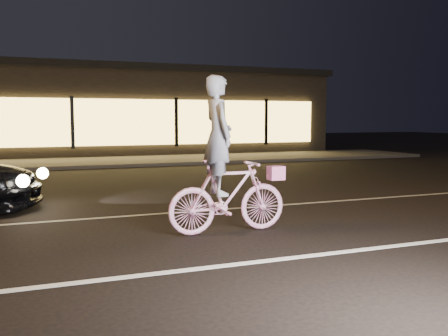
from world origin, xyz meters
name	(u,v)px	position (x,y,z in m)	size (l,w,h in m)	color
ground	(161,241)	(0.00, 0.00, 0.00)	(90.00, 90.00, 0.00)	black
lane_stripe_near	(193,269)	(0.00, -1.50, 0.00)	(60.00, 0.12, 0.01)	silver
lane_stripe_far	(134,215)	(0.00, 2.00, 0.00)	(60.00, 0.10, 0.01)	gray
sidewalk	(77,163)	(0.00, 13.00, 0.06)	(30.00, 4.00, 0.12)	#383533
storefront	(65,111)	(0.00, 18.97, 2.15)	(25.40, 8.42, 4.20)	black
cyclist	(225,178)	(1.06, 0.12, 0.86)	(1.92, 0.66, 2.42)	#FF50A9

